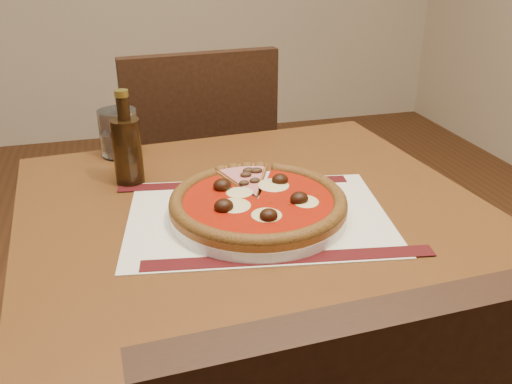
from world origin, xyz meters
TOP-DOWN VIEW (x-y plane):
  - table at (0.57, 0.35)m, footprint 0.86×0.86m
  - chair_far at (0.57, 1.07)m, footprint 0.46×0.46m
  - placemat at (0.57, 0.33)m, footprint 0.48×0.38m
  - plate at (0.57, 0.33)m, footprint 0.30×0.30m
  - pizza at (0.57, 0.33)m, footprint 0.30×0.30m
  - ham_slice at (0.57, 0.42)m, footprint 0.11×0.15m
  - water_glass at (0.36, 0.69)m, footprint 0.10×0.10m
  - bottle at (0.37, 0.53)m, footprint 0.05×0.05m

SIDE VIEW (x-z plane):
  - chair_far at x=0.57m, z-range 0.06..0.97m
  - table at x=0.57m, z-range 0.27..1.02m
  - placemat at x=0.57m, z-range 0.75..0.75m
  - plate at x=0.57m, z-range 0.75..0.77m
  - ham_slice at x=0.57m, z-range 0.77..0.79m
  - pizza at x=0.57m, z-range 0.76..0.80m
  - water_glass at x=0.36m, z-range 0.75..0.85m
  - bottle at x=0.37m, z-range 0.73..0.91m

